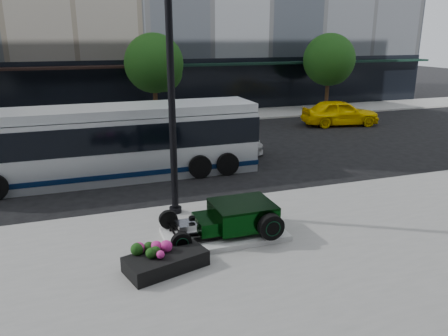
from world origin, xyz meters
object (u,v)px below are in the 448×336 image
object	(u,v)px
flower_planter	(166,260)
yellow_taxi	(340,113)
white_sedan	(214,142)
transit_bus	(110,142)
hot_rod	(235,216)
lamppost	(172,110)

from	to	relation	value
flower_planter	yellow_taxi	world-z (taller)	yellow_taxi
white_sedan	yellow_taxi	world-z (taller)	yellow_taxi
transit_bus	white_sedan	bearing A→B (deg)	19.41
transit_bus	white_sedan	distance (m)	5.33
white_sedan	hot_rod	bearing A→B (deg)	167.91
hot_rod	lamppost	bearing A→B (deg)	119.24
flower_planter	hot_rod	bearing A→B (deg)	27.76
lamppost	transit_bus	xyz separation A→B (m)	(-1.52, 4.83, -1.98)
hot_rod	white_sedan	xyz separation A→B (m)	(2.21, 8.81, 0.02)
hot_rod	yellow_taxi	world-z (taller)	yellow_taxi
flower_planter	transit_bus	bearing A→B (deg)	93.31
hot_rod	transit_bus	size ratio (longest dim) A/B	0.27
lamppost	hot_rod	bearing A→B (deg)	-60.76
hot_rod	yellow_taxi	distance (m)	18.15
hot_rod	transit_bus	world-z (taller)	transit_bus
lamppost	white_sedan	size ratio (longest dim) A/B	1.47
hot_rod	transit_bus	bearing A→B (deg)	111.39
lamppost	yellow_taxi	bearing A→B (deg)	39.26
white_sedan	yellow_taxi	bearing A→B (deg)	-63.99
white_sedan	flower_planter	bearing A→B (deg)	157.81
transit_bus	white_sedan	world-z (taller)	transit_bus
lamppost	white_sedan	distance (m)	7.93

